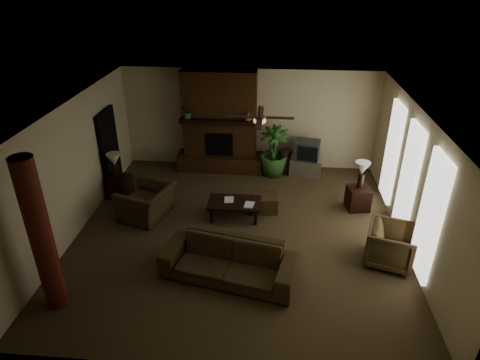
# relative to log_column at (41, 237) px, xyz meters

# --- Properties ---
(room_shell) EXTENTS (7.00, 7.00, 7.00)m
(room_shell) POSITION_rel_log_column_xyz_m (2.95, 2.40, 0.00)
(room_shell) COLOR #4E3F27
(room_shell) RESTS_ON ground
(fireplace) EXTENTS (2.40, 0.70, 2.80)m
(fireplace) POSITION_rel_log_column_xyz_m (2.15, 5.62, -0.24)
(fireplace) COLOR #513015
(fireplace) RESTS_ON ground
(windows) EXTENTS (0.08, 3.65, 2.35)m
(windows) POSITION_rel_log_column_xyz_m (6.40, 2.60, -0.05)
(windows) COLOR white
(windows) RESTS_ON ground
(log_column) EXTENTS (0.36, 0.36, 2.80)m
(log_column) POSITION_rel_log_column_xyz_m (0.00, 0.00, 0.00)
(log_column) COLOR maroon
(log_column) RESTS_ON ground
(doorway) EXTENTS (0.10, 1.00, 2.10)m
(doorway) POSITION_rel_log_column_xyz_m (-0.49, 4.20, -0.35)
(doorway) COLOR black
(doorway) RESTS_ON ground
(ceiling_fan) EXTENTS (1.35, 1.35, 0.37)m
(ceiling_fan) POSITION_rel_log_column_xyz_m (3.35, 2.70, 1.13)
(ceiling_fan) COLOR #311F15
(ceiling_fan) RESTS_ON ceiling
(sofa) EXTENTS (2.61, 1.27, 0.98)m
(sofa) POSITION_rel_log_column_xyz_m (2.91, 0.96, -0.91)
(sofa) COLOR #42321C
(sofa) RESTS_ON ground
(armchair_left) EXTENTS (1.07, 1.34, 1.02)m
(armchair_left) POSITION_rel_log_column_xyz_m (0.78, 2.91, -0.89)
(armchair_left) COLOR #42321C
(armchair_left) RESTS_ON ground
(armchair_right) EXTENTS (1.04, 1.08, 0.90)m
(armchair_right) POSITION_rel_log_column_xyz_m (6.00, 1.63, -0.95)
(armchair_right) COLOR #42321C
(armchair_right) RESTS_ON ground
(coffee_table) EXTENTS (1.20, 0.70, 0.43)m
(coffee_table) POSITION_rel_log_column_xyz_m (2.80, 3.00, -1.03)
(coffee_table) COLOR black
(coffee_table) RESTS_ON ground
(ottoman) EXTENTS (0.67, 0.67, 0.40)m
(ottoman) POSITION_rel_log_column_xyz_m (3.47, 3.43, -1.20)
(ottoman) COLOR #42321C
(ottoman) RESTS_ON ground
(tv_stand) EXTENTS (0.92, 0.62, 0.50)m
(tv_stand) POSITION_rel_log_column_xyz_m (4.55, 5.39, -1.15)
(tv_stand) COLOR silver
(tv_stand) RESTS_ON ground
(tv) EXTENTS (0.74, 0.64, 0.52)m
(tv) POSITION_rel_log_column_xyz_m (4.56, 5.35, -0.64)
(tv) COLOR #333335
(tv) RESTS_ON tv_stand
(floor_vase) EXTENTS (0.34, 0.34, 0.77)m
(floor_vase) POSITION_rel_log_column_xyz_m (3.97, 5.46, -0.97)
(floor_vase) COLOR black
(floor_vase) RESTS_ON ground
(floor_plant) EXTENTS (0.79, 1.39, 0.78)m
(floor_plant) POSITION_rel_log_column_xyz_m (3.65, 5.33, -1.01)
(floor_plant) COLOR #2F5C24
(floor_plant) RESTS_ON ground
(side_table_left) EXTENTS (0.58, 0.58, 0.55)m
(side_table_left) POSITION_rel_log_column_xyz_m (-0.17, 3.77, -1.12)
(side_table_left) COLOR black
(side_table_left) RESTS_ON ground
(lamp_left) EXTENTS (0.42, 0.42, 0.65)m
(lamp_left) POSITION_rel_log_column_xyz_m (-0.20, 3.71, -0.40)
(lamp_left) COLOR #311F15
(lamp_left) RESTS_ON side_table_left
(side_table_right) EXTENTS (0.58, 0.58, 0.55)m
(side_table_right) POSITION_rel_log_column_xyz_m (5.71, 3.68, -1.12)
(side_table_right) COLOR black
(side_table_right) RESTS_ON ground
(lamp_right) EXTENTS (0.44, 0.44, 0.65)m
(lamp_right) POSITION_rel_log_column_xyz_m (5.72, 3.73, -0.40)
(lamp_right) COLOR #311F15
(lamp_right) RESTS_ON side_table_right
(mantel_plant) EXTENTS (0.48, 0.51, 0.33)m
(mantel_plant) POSITION_rel_log_column_xyz_m (1.33, 5.36, 0.32)
(mantel_plant) COLOR #2F5C24
(mantel_plant) RESTS_ON fireplace
(mantel_vase) EXTENTS (0.24, 0.25, 0.22)m
(mantel_vase) POSITION_rel_log_column_xyz_m (2.95, 5.32, 0.27)
(mantel_vase) COLOR brown
(mantel_vase) RESTS_ON fireplace
(book_a) EXTENTS (0.22, 0.04, 0.29)m
(book_a) POSITION_rel_log_column_xyz_m (2.57, 3.04, -0.83)
(book_a) COLOR #999999
(book_a) RESTS_ON coffee_table
(book_b) EXTENTS (0.21, 0.05, 0.29)m
(book_b) POSITION_rel_log_column_xyz_m (3.05, 2.88, -0.82)
(book_b) COLOR #999999
(book_b) RESTS_ON coffee_table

